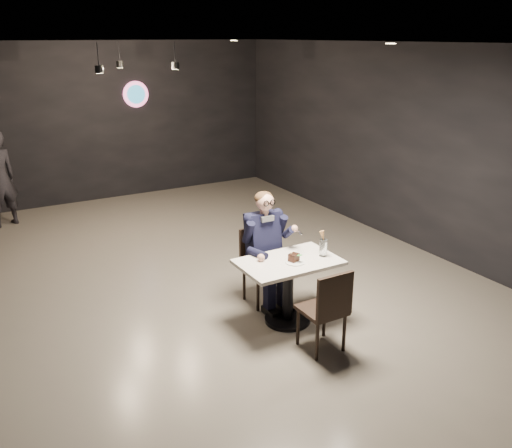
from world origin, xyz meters
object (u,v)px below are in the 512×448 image
seated_man (263,247)px  sundae_glass (323,248)px  chair_far (263,267)px  chair_near (322,308)px  main_table (288,291)px

seated_man → sundae_glass: size_ratio=7.37×
seated_man → sundae_glass: 0.76m
sundae_glass → seated_man: bearing=123.0°
chair_far → seated_man: seated_man is taller
chair_far → chair_near: 1.18m
main_table → chair_far: size_ratio=1.20×
chair_near → sundae_glass: bearing=53.6°
main_table → seated_man: seated_man is taller
main_table → chair_far: bearing=90.0°
sundae_glass → chair_near: bearing=-126.2°
chair_far → seated_man: 0.26m
chair_far → seated_man: size_ratio=0.64×
chair_far → sundae_glass: bearing=-57.0°
chair_near → sundae_glass: (0.41, 0.56, 0.39)m
chair_far → main_table: bearing=-90.0°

